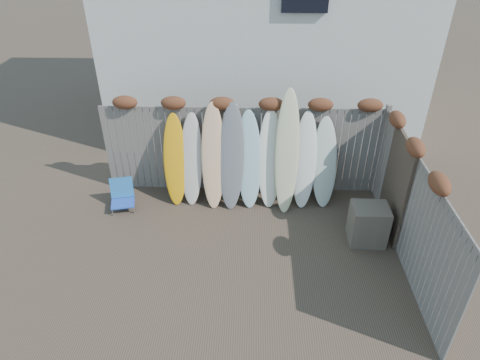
{
  "coord_description": "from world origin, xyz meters",
  "views": [
    {
      "loc": [
        0.21,
        -5.78,
        5.53
      ],
      "look_at": [
        0.0,
        1.2,
        1.0
      ],
      "focal_mm": 32.0,
      "sensor_mm": 36.0,
      "label": 1
    }
  ],
  "objects_px": {
    "lattice_panel": "(396,185)",
    "wooden_crate": "(368,224)",
    "beach_chair": "(122,195)",
    "surfboard_0": "(175,160)"
  },
  "relations": [
    {
      "from": "lattice_panel",
      "to": "surfboard_0",
      "type": "distance_m",
      "value": 4.47
    },
    {
      "from": "beach_chair",
      "to": "surfboard_0",
      "type": "distance_m",
      "value": 1.36
    },
    {
      "from": "lattice_panel",
      "to": "surfboard_0",
      "type": "relative_size",
      "value": 1.02
    },
    {
      "from": "beach_chair",
      "to": "surfboard_0",
      "type": "xyz_separation_m",
      "value": [
        1.12,
        0.38,
        0.66
      ]
    },
    {
      "from": "surfboard_0",
      "to": "wooden_crate",
      "type": "bearing_deg",
      "value": -22.07
    },
    {
      "from": "lattice_panel",
      "to": "wooden_crate",
      "type": "bearing_deg",
      "value": -138.47
    },
    {
      "from": "beach_chair",
      "to": "wooden_crate",
      "type": "distance_m",
      "value": 5.08
    },
    {
      "from": "wooden_crate",
      "to": "surfboard_0",
      "type": "bearing_deg",
      "value": 160.92
    },
    {
      "from": "lattice_panel",
      "to": "surfboard_0",
      "type": "height_order",
      "value": "lattice_panel"
    },
    {
      "from": "wooden_crate",
      "to": "lattice_panel",
      "type": "xyz_separation_m",
      "value": [
        0.52,
        0.42,
        0.62
      ]
    }
  ]
}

